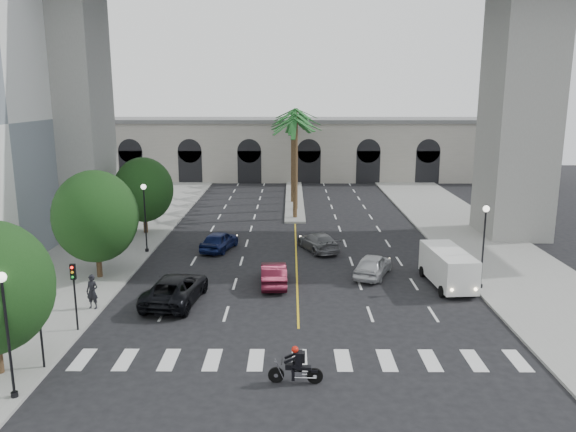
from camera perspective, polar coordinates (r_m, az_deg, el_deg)
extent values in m
plane|color=black|center=(27.91, 1.13, -13.04)|extent=(140.00, 140.00, 0.00)
cube|color=gray|center=(44.40, -18.95, -3.86)|extent=(8.00, 100.00, 0.15)
cube|color=gray|center=(44.67, 20.51, -3.88)|extent=(8.00, 100.00, 0.15)
cube|color=gray|center=(64.32, 0.65, 1.74)|extent=(2.00, 24.00, 0.20)
cube|color=#B5ADA2|center=(80.61, 0.59, 6.70)|extent=(70.00, 10.00, 8.00)
cube|color=slate|center=(80.30, 0.60, 9.72)|extent=(71.00, 10.50, 0.50)
cube|color=gray|center=(50.88, 22.45, 9.68)|extent=(5.00, 6.00, 20.80)
cube|color=gray|center=(50.58, -20.98, 9.79)|extent=(5.00, 6.00, 20.80)
cylinder|color=#47331E|center=(53.70, 0.73, 4.64)|extent=(0.40, 0.40, 9.50)
cylinder|color=#47331E|center=(57.65, 0.80, 5.33)|extent=(0.40, 0.40, 9.80)
cylinder|color=#47331E|center=(61.65, 0.49, 5.55)|extent=(0.40, 0.40, 9.30)
cylinder|color=#47331E|center=(65.58, 0.79, 6.31)|extent=(0.40, 0.40, 10.10)
cylinder|color=#47331E|center=(69.58, 0.55, 6.46)|extent=(0.40, 0.40, 9.60)
cylinder|color=#47331E|center=(73.55, 0.77, 6.89)|extent=(0.40, 0.40, 9.90)
cylinder|color=#382616|center=(38.91, -18.66, -4.34)|extent=(0.36, 0.36, 2.45)
ellipsoid|color=black|center=(38.19, -18.97, -0.03)|extent=(5.44, 5.44, 5.98)
cylinder|color=#382616|center=(50.05, -14.29, -0.52)|extent=(0.36, 0.36, 2.27)
ellipsoid|color=black|center=(49.52, -14.46, 2.60)|extent=(5.04, 5.04, 5.54)
cylinder|color=black|center=(25.86, -26.01, -16.12)|extent=(0.28, 0.28, 0.36)
cylinder|color=black|center=(24.85, -26.54, -11.18)|extent=(0.11, 0.11, 5.00)
sphere|color=white|center=(24.00, -27.13, -5.56)|extent=(0.40, 0.40, 0.40)
cylinder|color=black|center=(44.25, -14.13, -3.47)|extent=(0.28, 0.28, 0.36)
cylinder|color=black|center=(43.67, -14.29, -0.41)|extent=(0.11, 0.11, 5.00)
sphere|color=white|center=(43.19, -14.47, 2.89)|extent=(0.40, 0.40, 0.40)
cylinder|color=black|center=(37.17, 18.94, -6.83)|extent=(0.28, 0.28, 0.36)
cylinder|color=black|center=(36.47, 19.20, -3.23)|extent=(0.11, 0.11, 5.00)
sphere|color=white|center=(35.90, 19.49, 0.70)|extent=(0.40, 0.40, 0.40)
cylinder|color=black|center=(27.19, -23.81, -10.84)|extent=(0.10, 0.10, 3.50)
cube|color=black|center=(26.66, -24.09, -7.86)|extent=(0.25, 0.18, 0.80)
cylinder|color=black|center=(30.61, -20.79, -7.99)|extent=(0.10, 0.10, 3.50)
cube|color=black|center=(30.14, -21.01, -5.31)|extent=(0.25, 0.18, 0.80)
cylinder|color=black|center=(24.61, -1.22, -15.84)|extent=(0.69, 0.14, 0.68)
cylinder|color=black|center=(24.56, 2.75, -15.92)|extent=(0.69, 0.14, 0.68)
cube|color=silver|center=(24.53, 0.90, -15.71)|extent=(0.47, 0.34, 0.30)
cube|color=black|center=(24.39, 0.49, -15.04)|extent=(0.64, 0.28, 0.23)
cube|color=black|center=(24.39, 1.73, -15.16)|extent=(0.52, 0.30, 0.14)
cylinder|color=black|center=(24.29, -0.61, -14.49)|extent=(0.06, 0.63, 0.03)
cube|color=black|center=(24.20, 1.10, -14.24)|extent=(0.32, 0.45, 0.59)
cube|color=black|center=(24.17, 1.55, -14.13)|extent=(0.17, 0.35, 0.43)
sphere|color=red|center=(24.04, 0.72, -13.41)|extent=(0.30, 0.30, 0.30)
imported|color=#B7B9BD|center=(37.95, 8.63, -4.95)|extent=(3.39, 4.85, 1.53)
imported|color=#410D19|center=(35.86, -1.48, -5.88)|extent=(1.81, 4.60, 1.49)
imported|color=black|center=(33.60, -11.35, -7.27)|extent=(3.43, 6.21, 1.65)
imported|color=#5A5B5E|center=(43.57, 3.07, -2.63)|extent=(3.58, 5.25, 1.41)
imported|color=#0E1843|center=(43.95, -7.00, -2.50)|extent=(2.94, 4.82, 1.53)
cube|color=white|center=(36.86, 15.93, -4.92)|extent=(2.44, 5.62, 2.03)
cube|color=black|center=(34.48, 17.41, -5.77)|extent=(1.89, 0.40, 0.86)
cylinder|color=black|center=(35.12, 15.41, -7.41)|extent=(0.34, 0.73, 0.71)
cylinder|color=black|center=(35.80, 18.35, -7.23)|extent=(0.34, 0.73, 0.71)
cylinder|color=black|center=(38.58, 13.53, -5.51)|extent=(0.34, 0.73, 0.71)
cylinder|color=black|center=(39.19, 16.23, -5.38)|extent=(0.34, 0.73, 0.71)
imported|color=black|center=(33.44, -19.26, -7.27)|extent=(0.81, 0.63, 1.96)
imported|color=black|center=(33.62, -26.16, -7.92)|extent=(1.10, 1.04, 1.79)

